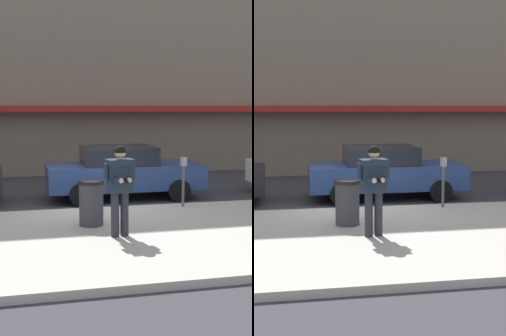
# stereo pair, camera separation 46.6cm
# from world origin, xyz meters

# --- Properties ---
(ground_plane) EXTENTS (80.00, 80.00, 0.00)m
(ground_plane) POSITION_xyz_m (0.00, 0.00, 0.00)
(ground_plane) COLOR #333338
(sidewalk) EXTENTS (32.00, 5.30, 0.14)m
(sidewalk) POSITION_xyz_m (1.00, -2.85, 0.07)
(sidewalk) COLOR #A8A399
(sidewalk) RESTS_ON ground
(curb_paint_line) EXTENTS (28.00, 0.12, 0.01)m
(curb_paint_line) POSITION_xyz_m (1.00, 0.05, 0.00)
(curb_paint_line) COLOR silver
(curb_paint_line) RESTS_ON ground
(storefront_facade) EXTENTS (28.00, 4.70, 13.07)m
(storefront_facade) POSITION_xyz_m (1.00, 8.49, 6.52)
(storefront_facade) COLOR #756656
(storefront_facade) RESTS_ON ground
(parked_sedan_mid) EXTENTS (4.50, 1.94, 1.54)m
(parked_sedan_mid) POSITION_xyz_m (1.16, 1.52, 0.79)
(parked_sedan_mid) COLOR navy
(parked_sedan_mid) RESTS_ON ground
(man_texting_on_phone) EXTENTS (0.64, 0.62, 1.81)m
(man_texting_on_phone) POSITION_xyz_m (0.11, -2.97, 1.25)
(man_texting_on_phone) COLOR #23232B
(man_texting_on_phone) RESTS_ON sidewalk
(parking_meter) EXTENTS (0.12, 0.18, 1.27)m
(parking_meter) POSITION_xyz_m (2.27, -0.60, 0.97)
(parking_meter) COLOR #4C4C51
(parking_meter) RESTS_ON sidewalk
(trash_bin) EXTENTS (0.55, 0.55, 0.98)m
(trash_bin) POSITION_xyz_m (-0.31, -1.96, 0.63)
(trash_bin) COLOR #38383D
(trash_bin) RESTS_ON sidewalk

